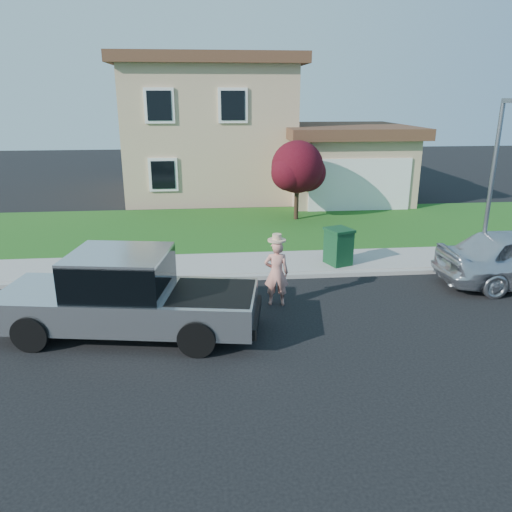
{
  "coord_description": "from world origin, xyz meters",
  "views": [
    {
      "loc": [
        -0.25,
        -10.45,
        5.03
      ],
      "look_at": [
        0.92,
        1.34,
        1.2
      ],
      "focal_mm": 35.0,
      "sensor_mm": 36.0,
      "label": 1
    }
  ],
  "objects_px": {
    "ornamental_tree": "(298,169)",
    "woman": "(276,272)",
    "street_lamp": "(494,181)",
    "trash_bin": "(338,246)",
    "pickup_truck": "(127,297)"
  },
  "relations": [
    {
      "from": "trash_bin",
      "to": "ornamental_tree",
      "type": "bearing_deg",
      "value": 71.41
    },
    {
      "from": "pickup_truck",
      "to": "ornamental_tree",
      "type": "height_order",
      "value": "ornamental_tree"
    },
    {
      "from": "woman",
      "to": "ornamental_tree",
      "type": "xyz_separation_m",
      "value": [
        2.06,
        8.57,
        1.29
      ]
    },
    {
      "from": "ornamental_tree",
      "to": "street_lamp",
      "type": "xyz_separation_m",
      "value": [
        3.98,
        -7.39,
        0.66
      ]
    },
    {
      "from": "pickup_truck",
      "to": "woman",
      "type": "distance_m",
      "value": 3.66
    },
    {
      "from": "ornamental_tree",
      "to": "woman",
      "type": "bearing_deg",
      "value": -103.51
    },
    {
      "from": "street_lamp",
      "to": "trash_bin",
      "type": "bearing_deg",
      "value": 141.73
    },
    {
      "from": "woman",
      "to": "trash_bin",
      "type": "height_order",
      "value": "woman"
    },
    {
      "from": "trash_bin",
      "to": "street_lamp",
      "type": "height_order",
      "value": "street_lamp"
    },
    {
      "from": "woman",
      "to": "street_lamp",
      "type": "distance_m",
      "value": 6.45
    },
    {
      "from": "woman",
      "to": "street_lamp",
      "type": "relative_size",
      "value": 0.37
    },
    {
      "from": "woman",
      "to": "street_lamp",
      "type": "xyz_separation_m",
      "value": [
        6.04,
        1.18,
        1.96
      ]
    },
    {
      "from": "ornamental_tree",
      "to": "trash_bin",
      "type": "bearing_deg",
      "value": -88.3
    },
    {
      "from": "woman",
      "to": "trash_bin",
      "type": "xyz_separation_m",
      "value": [
        2.24,
        2.53,
        -0.16
      ]
    },
    {
      "from": "pickup_truck",
      "to": "woman",
      "type": "bearing_deg",
      "value": 29.45
    }
  ]
}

